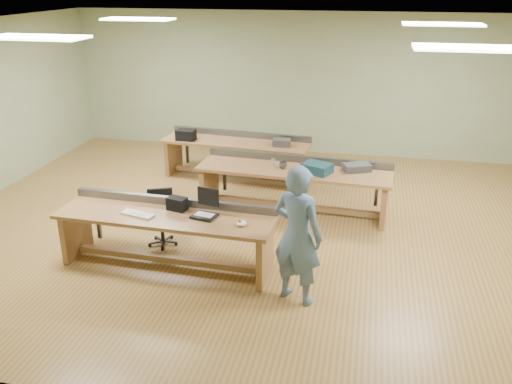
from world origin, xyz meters
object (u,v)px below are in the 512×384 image
(parts_bin_grey, at_px, (357,167))
(laptop_base, at_px, (204,216))
(workbench_mid, at_px, (294,179))
(person, at_px, (297,235))
(workbench_front, at_px, (167,227))
(mug, at_px, (283,165))
(workbench_back, at_px, (236,151))
(task_chair, at_px, (162,225))
(drinks_can, at_px, (273,162))
(parts_bin_teal, at_px, (317,168))
(camera_bag, at_px, (177,204))

(parts_bin_grey, bearing_deg, laptop_base, -129.74)
(workbench_mid, distance_m, person, 2.69)
(person, relative_size, laptop_base, 5.59)
(workbench_front, xyz_separation_m, person, (1.81, -0.49, 0.30))
(mug, bearing_deg, laptop_base, -107.94)
(workbench_back, bearing_deg, task_chair, -92.53)
(person, relative_size, task_chair, 2.15)
(mug, bearing_deg, workbench_back, 129.71)
(workbench_mid, relative_size, drinks_can, 25.88)
(workbench_back, bearing_deg, drinks_can, -48.05)
(parts_bin_teal, relative_size, parts_bin_grey, 1.05)
(parts_bin_teal, bearing_deg, workbench_mid, 159.35)
(workbench_back, height_order, person, person)
(camera_bag, xyz_separation_m, task_chair, (-0.41, 0.42, -0.54))
(workbench_front, height_order, workbench_mid, same)
(workbench_back, xyz_separation_m, parts_bin_teal, (1.69, -1.46, 0.27))
(workbench_front, relative_size, camera_bag, 11.49)
(workbench_back, height_order, laptop_base, workbench_back)
(workbench_back, distance_m, mug, 1.78)
(workbench_mid, bearing_deg, mug, -164.58)
(workbench_back, xyz_separation_m, drinks_can, (0.95, -1.28, 0.26))
(workbench_back, relative_size, parts_bin_grey, 6.86)
(task_chair, bearing_deg, drinks_can, 27.45)
(camera_bag, xyz_separation_m, drinks_can, (0.93, 2.04, -0.03))
(laptop_base, relative_size, camera_bag, 1.21)
(task_chair, height_order, mug, mug)
(workbench_front, height_order, laptop_base, workbench_front)
(laptop_base, xyz_separation_m, camera_bag, (-0.42, 0.16, 0.07))
(mug, bearing_deg, parts_bin_teal, -10.56)
(workbench_back, xyz_separation_m, person, (1.73, -3.96, 0.31))
(mug, bearing_deg, workbench_mid, 11.70)
(mug, relative_size, drinks_can, 1.06)
(workbench_front, bearing_deg, workbench_mid, 59.14)
(workbench_back, bearing_deg, parts_bin_teal, -35.63)
(workbench_front, xyz_separation_m, laptop_base, (0.53, 0.00, 0.21))
(task_chair, bearing_deg, person, -49.48)
(person, xyz_separation_m, laptop_base, (-1.28, 0.49, -0.10))
(camera_bag, distance_m, drinks_can, 2.24)
(task_chair, height_order, parts_bin_grey, parts_bin_grey)
(workbench_back, distance_m, camera_bag, 3.33)
(person, xyz_separation_m, drinks_can, (-0.78, 2.69, -0.05))
(person, height_order, mug, person)
(laptop_base, height_order, parts_bin_teal, parts_bin_teal)
(workbench_front, distance_m, drinks_can, 2.44)
(parts_bin_grey, relative_size, mug, 3.20)
(workbench_back, distance_m, laptop_base, 3.51)
(workbench_mid, xyz_separation_m, workbench_back, (-1.31, 1.32, -0.01))
(person, xyz_separation_m, camera_bag, (-1.71, 0.65, -0.03))
(workbench_back, relative_size, laptop_base, 9.28)
(camera_bag, bearing_deg, laptop_base, -6.51)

